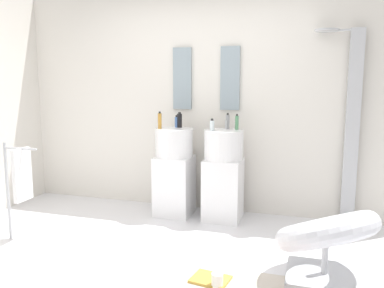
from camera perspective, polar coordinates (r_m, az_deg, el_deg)
name	(u,v)px	position (r m, az deg, el deg)	size (l,w,h in m)	color
ground_plane	(155,268)	(3.43, -5.34, -17.52)	(4.80, 3.60, 0.04)	silver
rear_partition	(207,100)	(4.65, 2.22, 6.34)	(4.80, 0.10, 2.60)	silver
pedestal_sink_left	(174,171)	(4.48, -2.58, -3.89)	(0.43, 0.43, 1.10)	white
pedestal_sink_right	(223,174)	(4.33, 4.56, -4.37)	(0.43, 0.43, 1.10)	white
vanity_mirror_left	(182,79)	(4.66, -1.42, 9.48)	(0.22, 0.03, 0.71)	#8C9EA8
vanity_mirror_right	(230,78)	(4.51, 5.56, 9.47)	(0.22, 0.03, 0.71)	#8C9EA8
shower_column	(351,124)	(4.40, 22.07, 2.70)	(0.49, 0.24, 2.05)	#B7BABF
lounge_chair	(326,237)	(3.20, 18.89, -12.70)	(1.10, 1.10, 0.65)	#B7BABF
towel_rack	(20,177)	(4.05, -23.73, -4.37)	(0.37, 0.22, 0.95)	#B7BABF
magazine_ochre	(210,279)	(3.17, 2.69, -19.03)	(0.28, 0.22, 0.02)	gold
coffee_mug	(217,280)	(3.06, 3.69, -19.17)	(0.09, 0.09, 0.11)	white
soap_bottle_blue	(176,122)	(4.50, -2.28, 3.24)	(0.04, 0.04, 0.14)	#4C72B7
soap_bottle_green	(237,122)	(4.30, 6.53, 3.13)	(0.04, 0.04, 0.17)	#59996B
soap_bottle_amber	(160,121)	(4.39, -4.70, 3.39)	(0.04, 0.04, 0.19)	#C68C38
soap_bottle_clear	(212,125)	(4.18, 2.93, 2.72)	(0.05, 0.05, 0.13)	silver
soap_bottle_black	(180,120)	(4.49, -1.82, 3.45)	(0.06, 0.06, 0.18)	black
soap_bottle_grey	(228,121)	(4.39, 5.19, 3.28)	(0.04, 0.04, 0.17)	#99999E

